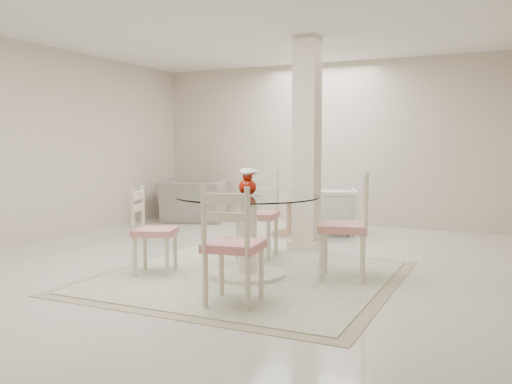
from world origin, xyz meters
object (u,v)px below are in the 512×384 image
at_px(armchair_white, 331,211).
at_px(side_table, 289,217).
at_px(red_vase, 248,182).
at_px(recliner_taupe, 194,201).
at_px(column, 307,144).
at_px(dining_chair_south, 231,237).
at_px(dining_chair_west, 149,224).
at_px(dining_chair_east, 351,218).
at_px(dining_chair_north, 259,207).
at_px(dining_table, 248,236).

distance_m(armchair_white, side_table, 0.66).
bearing_deg(red_vase, recliner_taupe, 129.03).
distance_m(column, red_vase, 1.81).
height_order(red_vase, dining_chair_south, dining_chair_south).
distance_m(red_vase, dining_chair_west, 1.11).
height_order(dining_chair_west, side_table, dining_chair_west).
bearing_deg(column, side_table, 124.11).
bearing_deg(dining_chair_east, dining_chair_south, -39.35).
height_order(red_vase, recliner_taupe, red_vase).
bearing_deg(dining_chair_west, dining_chair_south, -135.49).
bearing_deg(red_vase, column, 90.37).
bearing_deg(red_vase, dining_chair_west, -160.93).
xyz_separation_m(dining_chair_east, recliner_taupe, (-3.59, 2.90, -0.26)).
distance_m(red_vase, side_table, 2.77).
xyz_separation_m(column, red_vase, (0.01, -1.77, -0.39)).
bearing_deg(armchair_white, recliner_taupe, -24.48).
xyz_separation_m(column, dining_chair_west, (-0.95, -2.10, -0.82)).
relative_size(dining_chair_west, dining_chair_south, 0.90).
relative_size(column, dining_chair_north, 2.39).
bearing_deg(armchair_white, dining_chair_east, 91.87).
distance_m(recliner_taupe, armchair_white, 2.59).
relative_size(dining_chair_north, armchair_white, 1.50).
bearing_deg(dining_chair_north, dining_chair_east, -35.91).
bearing_deg(dining_chair_east, column, -158.34).
bearing_deg(dining_table, dining_chair_east, 18.63).
relative_size(red_vase, dining_chair_north, 0.24).
distance_m(dining_table, armchair_white, 2.99).
bearing_deg(recliner_taupe, red_vase, 113.14).
xyz_separation_m(red_vase, side_table, (-0.58, 2.61, -0.70)).
relative_size(red_vase, dining_chair_south, 0.24).
relative_size(column, armchair_white, 3.59).
distance_m(dining_chair_east, dining_chair_west, 2.04).
relative_size(dining_chair_west, recliner_taupe, 0.91).
height_order(red_vase, side_table, red_vase).
bearing_deg(side_table, dining_chair_west, -97.26).
bearing_deg(red_vase, armchair_white, 90.90).
height_order(column, dining_chair_south, column).
bearing_deg(dining_chair_south, armchair_white, -92.52).
height_order(dining_chair_north, side_table, dining_chair_north).
height_order(dining_chair_north, dining_chair_south, dining_chair_north).
height_order(red_vase, dining_chair_east, dining_chair_east).
distance_m(dining_table, red_vase, 0.54).
bearing_deg(armchair_white, side_table, 15.94).
distance_m(column, dining_chair_east, 1.89).
relative_size(dining_table, dining_chair_east, 1.23).
height_order(dining_table, dining_chair_north, dining_chair_north).
bearing_deg(recliner_taupe, dining_chair_west, 99.09).
distance_m(red_vase, dining_chair_south, 1.09).
bearing_deg(red_vase, dining_chair_east, 18.66).
height_order(column, dining_chair_east, column).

